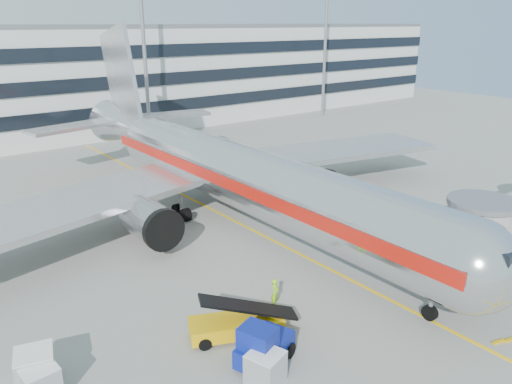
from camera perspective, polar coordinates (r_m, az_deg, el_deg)
ground at (r=34.79m, az=8.06°, el=-8.55°), size 180.00×180.00×0.00m
lead_in_line at (r=41.61m, az=-1.86°, el=-3.62°), size 0.25×70.00×0.01m
main_jet at (r=41.53m, az=-3.33°, el=2.50°), size 50.95×48.70×16.06m
terminal at (r=82.60m, az=-22.51°, el=11.83°), size 150.00×24.25×15.60m
light_mast_centre at (r=70.14m, az=-12.80°, el=17.57°), size 2.40×1.20×25.45m
light_mast_east at (r=90.34m, az=7.99°, el=18.02°), size 2.40×1.20×25.45m
belt_loader at (r=27.40m, az=-2.26°, el=-14.84°), size 5.27×3.70×2.50m
baggage_tug at (r=25.28m, az=0.77°, el=-17.24°), size 3.50×2.80×2.32m
cargo_container_left at (r=25.44m, az=-23.44°, el=-19.37°), size 1.60×1.60×1.60m
cargo_container_right at (r=26.18m, az=-23.88°, el=-17.98°), size 2.05×2.05×1.78m
cargo_container_front at (r=24.36m, az=1.08°, el=-19.46°), size 1.88×1.88×1.59m
ramp_worker at (r=29.78m, az=2.19°, el=-11.45°), size 0.77×0.70×1.77m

